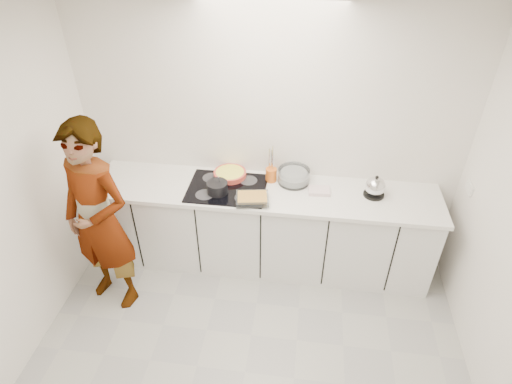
# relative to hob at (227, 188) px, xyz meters

# --- Properties ---
(floor) EXTENTS (3.60, 3.20, 0.00)m
(floor) POSITION_rel_hob_xyz_m (0.35, -1.26, -0.92)
(floor) COLOR #ACACA5
(floor) RESTS_ON ground
(ceiling) EXTENTS (3.60, 3.20, 0.00)m
(ceiling) POSITION_rel_hob_xyz_m (0.35, -1.26, 1.68)
(ceiling) COLOR white
(ceiling) RESTS_ON wall_back
(wall_back) EXTENTS (3.60, 0.00, 2.60)m
(wall_back) POSITION_rel_hob_xyz_m (0.35, 0.34, 0.38)
(wall_back) COLOR white
(wall_back) RESTS_ON ground
(base_cabinets) EXTENTS (3.20, 0.58, 0.87)m
(base_cabinets) POSITION_rel_hob_xyz_m (0.35, 0.02, -0.48)
(base_cabinets) COLOR silver
(base_cabinets) RESTS_ON floor
(countertop) EXTENTS (3.24, 0.64, 0.04)m
(countertop) POSITION_rel_hob_xyz_m (0.35, 0.02, -0.03)
(countertop) COLOR white
(countertop) RESTS_ON base_cabinets
(hob) EXTENTS (0.72, 0.54, 0.01)m
(hob) POSITION_rel_hob_xyz_m (0.00, 0.00, 0.00)
(hob) COLOR black
(hob) RESTS_ON countertop
(tart_dish) EXTENTS (0.41, 0.41, 0.05)m
(tart_dish) POSITION_rel_hob_xyz_m (-0.01, 0.19, 0.04)
(tart_dish) COLOR #CF4335
(tart_dish) RESTS_ON hob
(saucepan) EXTENTS (0.24, 0.24, 0.18)m
(saucepan) POSITION_rel_hob_xyz_m (-0.07, -0.09, 0.06)
(saucepan) COLOR black
(saucepan) RESTS_ON hob
(baking_dish) EXTENTS (0.32, 0.25, 0.06)m
(baking_dish) POSITION_rel_hob_xyz_m (0.26, -0.18, 0.04)
(baking_dish) COLOR silver
(baking_dish) RESTS_ON hob
(mixing_bowl) EXTENTS (0.33, 0.33, 0.14)m
(mixing_bowl) POSITION_rel_hob_xyz_m (0.61, 0.19, 0.06)
(mixing_bowl) COLOR silver
(mixing_bowl) RESTS_ON countertop
(tea_towel) EXTENTS (0.20, 0.15, 0.03)m
(tea_towel) POSITION_rel_hob_xyz_m (0.85, 0.06, 0.01)
(tea_towel) COLOR white
(tea_towel) RESTS_ON countertop
(kettle) EXTENTS (0.19, 0.19, 0.21)m
(kettle) POSITION_rel_hob_xyz_m (1.34, 0.07, 0.08)
(kettle) COLOR black
(kettle) RESTS_ON countertop
(utensil_crock) EXTENTS (0.13, 0.13, 0.13)m
(utensil_crock) POSITION_rel_hob_xyz_m (0.39, 0.19, 0.06)
(utensil_crock) COLOR orange
(utensil_crock) RESTS_ON countertop
(cook) EXTENTS (0.77, 0.62, 1.83)m
(cook) POSITION_rel_hob_xyz_m (-0.98, -0.61, -0.00)
(cook) COLOR silver
(cook) RESTS_ON floor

